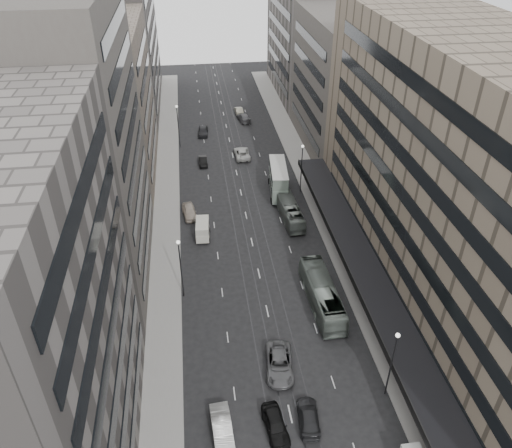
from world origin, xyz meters
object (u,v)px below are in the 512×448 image
bus_near (322,294)px  sedan_1 (222,427)px  double_decker (278,179)px  sedan_0 (275,424)px  bus_far (290,211)px  sedan_2 (279,364)px  panel_van (203,229)px

bus_near → sedan_1: bearing=48.3°
double_decker → sedan_0: (-7.64, -42.38, -1.84)m
double_decker → bus_far: bearing=-81.5°
bus_far → sedan_1: bearing=66.7°
bus_near → sedan_2: bus_near is taller
sedan_1 → bus_far: bearing=65.7°
bus_near → double_decker: double_decker is taller
double_decker → bus_near: bearing=-83.3°
double_decker → sedan_0: bearing=-94.7°
panel_van → sedan_2: (6.67, -24.76, -0.58)m
sedan_2 → bus_near: bearing=60.2°
sedan_2 → sedan_0: bearing=-96.0°
bus_near → panel_van: bus_near is taller
bus_near → sedan_2: (-6.63, -8.84, -0.85)m
bus_near → bus_far: (-0.16, 18.94, -0.27)m
bus_far → sedan_1: (-12.91, -34.28, -0.57)m
double_decker → sedan_2: double_decker is taller
sedan_0 → bus_near: bearing=55.7°
bus_near → double_decker: 26.76m
sedan_0 → sedan_1: 4.86m
sedan_1 → sedan_2: bearing=41.6°
bus_far → sedan_2: (-6.47, -27.78, -0.58)m
double_decker → sedan_2: bearing=-94.2°
bus_far → panel_van: bus_far is taller
bus_near → bus_far: 18.94m
bus_far → double_decker: double_decker is taller
panel_van → sedan_1: size_ratio=0.83×
sedan_2 → double_decker: bearing=87.4°
bus_far → double_decker: size_ratio=1.10×
bus_far → sedan_1: bus_far is taller
bus_near → sedan_1: 20.17m
bus_far → sedan_1: 36.63m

